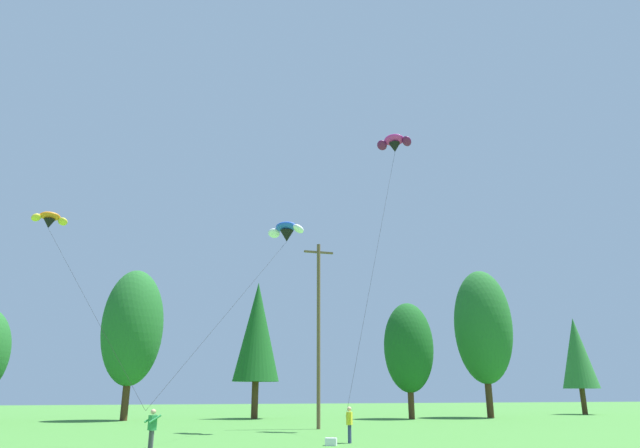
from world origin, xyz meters
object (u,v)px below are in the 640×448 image
Objects in this scene: utility_pole at (319,328)px; kite_flyer_mid at (349,422)px; parafoil_kite_mid_magenta at (394,143)px; picnic_cooler at (331,442)px; kite_flyer_near at (152,426)px; parafoil_kite_far_orange at (50,220)px; parafoil_kite_high_blue_white at (286,231)px.

utility_pole is 7.59× the size of kite_flyer_mid.
picnic_cooler is (-7.81, -8.51, -20.13)m from parafoil_kite_mid_magenta.
parafoil_kite_mid_magenta is (15.85, 8.99, 19.30)m from kite_flyer_near.
kite_flyer_near is 3.25× the size of picnic_cooler.
kite_flyer_mid is 0.12× the size of parafoil_kite_far_orange.
parafoil_kite_far_orange is (-23.61, 4.56, -6.77)m from parafoil_kite_mid_magenta.
parafoil_kite_high_blue_white is at bearing 176.77° from parafoil_kite_mid_magenta.
kite_flyer_near is (-10.79, -12.03, -5.69)m from utility_pole.
picnic_cooler is (-2.76, -11.55, -6.52)m from utility_pole.
utility_pole is at bearing 48.09° from kite_flyer_near.
picnic_cooler is at bearing -142.30° from kite_flyer_mid.
picnic_cooler is at bearing -39.62° from parafoil_kite_far_orange.
picnic_cooler is (15.80, -13.07, -13.36)m from parafoil_kite_far_orange.
parafoil_kite_mid_magenta reaches higher than utility_pole.
parafoil_kite_high_blue_white is 11.01m from parafoil_kite_mid_magenta.
parafoil_kite_high_blue_white is at bearing -139.73° from utility_pole.
kite_flyer_near is 1.00× the size of kite_flyer_mid.
parafoil_kite_high_blue_white is 0.60× the size of parafoil_kite_mid_magenta.
parafoil_kite_far_orange is at bearing -13.30° from picnic_cooler.
parafoil_kite_mid_magenta is 23.21m from picnic_cooler.
picnic_cooler is at bearing -132.55° from parafoil_kite_mid_magenta.
kite_flyer_near reaches higher than picnic_cooler.
utility_pole is 7.36m from parafoil_kite_high_blue_white.
kite_flyer_near is at bearing -131.91° from utility_pole.
parafoil_kite_mid_magenta is at bearing -3.23° from parafoil_kite_high_blue_white.
kite_flyer_mid is 1.79m from picnic_cooler.
parafoil_kite_high_blue_white reaches higher than kite_flyer_near.
parafoil_kite_mid_magenta reaches higher than parafoil_kite_high_blue_white.
utility_pole is 0.89× the size of parafoil_kite_far_orange.
parafoil_kite_far_orange is at bearing 165.16° from parafoil_kite_high_blue_white.
parafoil_kite_far_orange is at bearing 119.78° from kite_flyer_near.
parafoil_kite_mid_magenta is (8.11, -0.46, 7.44)m from parafoil_kite_high_blue_white.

